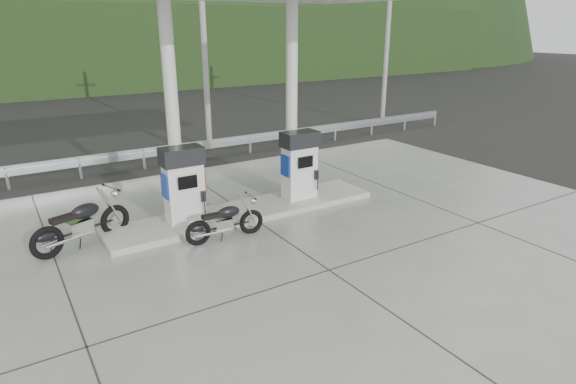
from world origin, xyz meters
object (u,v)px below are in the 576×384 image
gas_pump_right (300,165)px  motorcycle_right (225,222)px  motorcycle_left (82,224)px  gas_pump_left (184,185)px

gas_pump_right → motorcycle_right: gas_pump_right is taller
gas_pump_right → motorcycle_left: bearing=177.5°
motorcycle_left → motorcycle_right: motorcycle_left is taller
gas_pump_left → motorcycle_right: (0.51, -1.09, -0.64)m
gas_pump_left → gas_pump_right: (3.20, 0.00, 0.00)m
gas_pump_left → motorcycle_left: gas_pump_left is taller
gas_pump_right → motorcycle_left: 5.48m
gas_pump_right → motorcycle_right: 2.97m
gas_pump_left → gas_pump_right: bearing=0.0°
gas_pump_left → motorcycle_right: bearing=-64.8°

